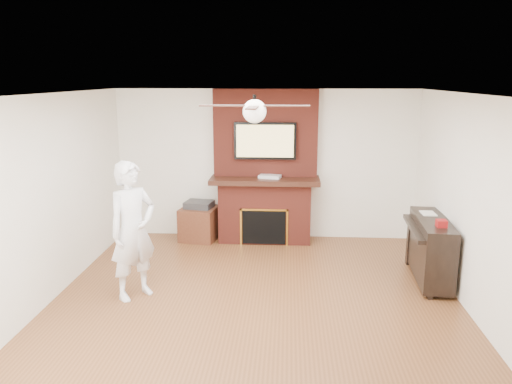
# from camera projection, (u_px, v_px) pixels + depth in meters

# --- Properties ---
(room_shell) EXTENTS (5.36, 5.86, 2.86)m
(room_shell) POSITION_uv_depth(u_px,v_px,m) (255.00, 206.00, 5.70)
(room_shell) COLOR brown
(room_shell) RESTS_ON ground
(fireplace) EXTENTS (1.78, 0.64, 2.50)m
(fireplace) POSITION_uv_depth(u_px,v_px,m) (265.00, 182.00, 8.23)
(fireplace) COLOR maroon
(fireplace) RESTS_ON ground
(tv) EXTENTS (1.00, 0.08, 0.60)m
(tv) POSITION_uv_depth(u_px,v_px,m) (265.00, 141.00, 8.03)
(tv) COLOR black
(tv) RESTS_ON fireplace
(ceiling_fan) EXTENTS (1.21, 1.21, 0.31)m
(ceiling_fan) POSITION_uv_depth(u_px,v_px,m) (254.00, 110.00, 5.45)
(ceiling_fan) COLOR black
(ceiling_fan) RESTS_ON room_shell
(person) EXTENTS (0.73, 0.75, 1.72)m
(person) POSITION_uv_depth(u_px,v_px,m) (133.00, 231.00, 6.08)
(person) COLOR white
(person) RESTS_ON ground
(side_table) EXTENTS (0.67, 0.67, 0.66)m
(side_table) POSITION_uv_depth(u_px,v_px,m) (200.00, 222.00, 8.39)
(side_table) COLOR #502717
(side_table) RESTS_ON ground
(piano) EXTENTS (0.58, 1.34, 0.95)m
(piano) POSITION_uv_depth(u_px,v_px,m) (430.00, 248.00, 6.66)
(piano) COLOR black
(piano) RESTS_ON ground
(cable_box) EXTENTS (0.38, 0.27, 0.05)m
(cable_box) POSITION_uv_depth(u_px,v_px,m) (270.00, 177.00, 8.11)
(cable_box) COLOR silver
(cable_box) RESTS_ON fireplace
(candle_orange) EXTENTS (0.07, 0.07, 0.14)m
(candle_orange) POSITION_uv_depth(u_px,v_px,m) (256.00, 239.00, 8.23)
(candle_orange) COLOR #E7541B
(candle_orange) RESTS_ON ground
(candle_green) EXTENTS (0.07, 0.07, 0.09)m
(candle_green) POSITION_uv_depth(u_px,v_px,m) (268.00, 241.00, 8.21)
(candle_green) COLOR #458635
(candle_green) RESTS_ON ground
(candle_cream) EXTENTS (0.09, 0.09, 0.10)m
(candle_cream) POSITION_uv_depth(u_px,v_px,m) (268.00, 240.00, 8.26)
(candle_cream) COLOR #C1BA9A
(candle_cream) RESTS_ON ground
(candle_blue) EXTENTS (0.06, 0.06, 0.08)m
(candle_blue) POSITION_uv_depth(u_px,v_px,m) (280.00, 241.00, 8.24)
(candle_blue) COLOR #2F568E
(candle_blue) RESTS_ON ground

